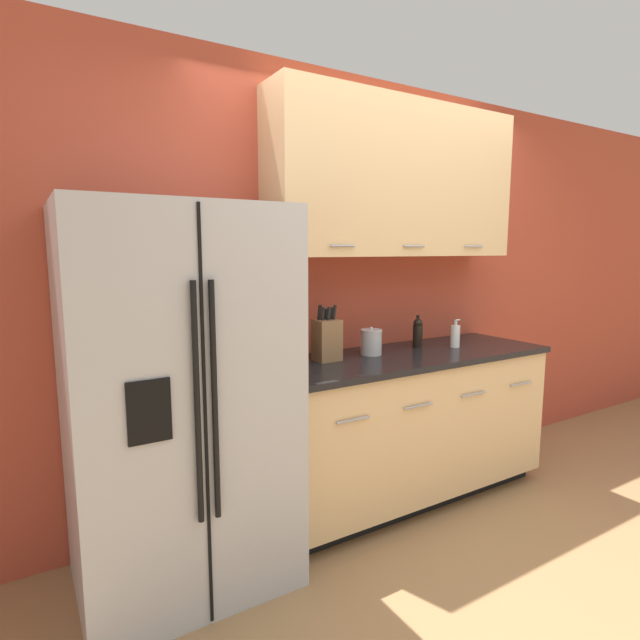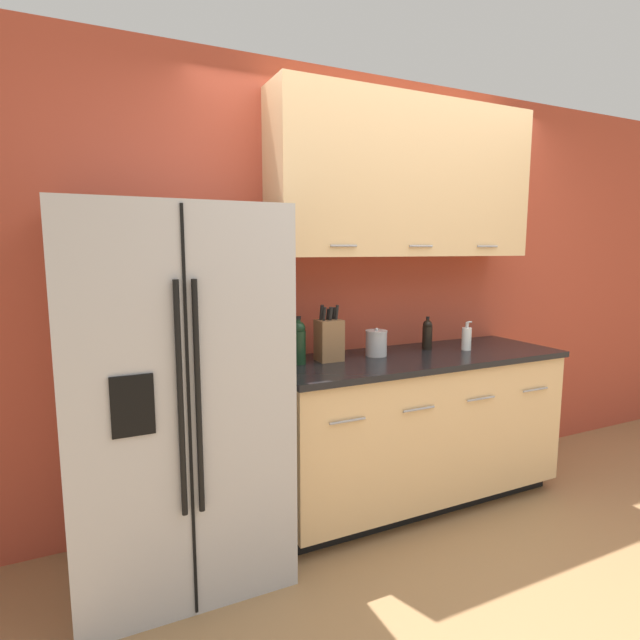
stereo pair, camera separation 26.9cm
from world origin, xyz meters
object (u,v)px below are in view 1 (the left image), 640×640
refrigerator (179,400)px  steel_canister (371,342)px  oil_bottle (418,332)px  wine_bottle (298,342)px  soap_dispenser (455,336)px  knife_block (327,339)px

refrigerator → steel_canister: refrigerator is taller
refrigerator → oil_bottle: size_ratio=8.37×
refrigerator → steel_canister: size_ratio=10.33×
refrigerator → steel_canister: 1.21m
wine_bottle → soap_dispenser: 1.11m
wine_bottle → soap_dispenser: (1.11, -0.10, -0.05)m
soap_dispenser → steel_canister: size_ratio=1.08×
refrigerator → wine_bottle: size_ratio=6.57×
wine_bottle → steel_canister: (0.50, -0.00, -0.05)m
knife_block → oil_bottle: size_ratio=1.54×
wine_bottle → steel_canister: wine_bottle is taller
soap_dispenser → wine_bottle: bearing=174.7°
knife_block → steel_canister: (0.31, -0.00, -0.05)m
soap_dispenser → oil_bottle: oil_bottle is taller
soap_dispenser → steel_canister: 0.61m
refrigerator → knife_block: refrigerator is taller
refrigerator → wine_bottle: bearing=11.6°
refrigerator → knife_block: size_ratio=5.44×
oil_bottle → refrigerator: bearing=-174.0°
wine_bottle → steel_canister: 0.50m
wine_bottle → steel_canister: bearing=-0.5°
wine_bottle → soap_dispenser: bearing=-5.3°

